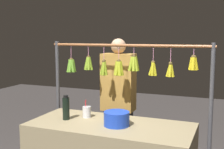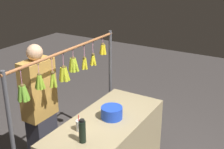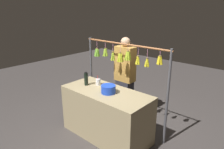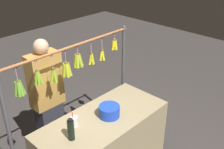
{
  "view_description": "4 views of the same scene",
  "coord_description": "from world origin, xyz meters",
  "views": [
    {
      "loc": [
        -1.1,
        2.66,
        1.77
      ],
      "look_at": [
        -0.02,
        0.0,
        1.39
      ],
      "focal_mm": 47.65,
      "sensor_mm": 36.0,
      "label": 1
    },
    {
      "loc": [
        2.54,
        1.6,
        2.62
      ],
      "look_at": [
        -0.13,
        0.0,
        1.41
      ],
      "focal_mm": 47.71,
      "sensor_mm": 36.0,
      "label": 2
    },
    {
      "loc": [
        -2.34,
        2.47,
        2.32
      ],
      "look_at": [
        -0.14,
        0.0,
        1.23
      ],
      "focal_mm": 33.58,
      "sensor_mm": 36.0,
      "label": 3
    },
    {
      "loc": [
        1.83,
        1.9,
        2.84
      ],
      "look_at": [
        -0.16,
        0.0,
        1.41
      ],
      "focal_mm": 43.85,
      "sensor_mm": 36.0,
      "label": 4
    }
  ],
  "objects": [
    {
      "name": "market_counter",
      "position": [
        0.0,
        0.0,
        0.45
      ],
      "size": [
        1.64,
        0.74,
        0.89
      ],
      "primitive_type": "cube",
      "color": "tan",
      "rests_on": "ground"
    },
    {
      "name": "drink_cup",
      "position": [
        0.33,
        -0.13,
        0.95
      ],
      "size": [
        0.09,
        0.09,
        0.19
      ],
      "color": "silver",
      "rests_on": "market_counter"
    },
    {
      "name": "vendor_person",
      "position": [
        0.22,
        -0.81,
        0.86
      ],
      "size": [
        0.41,
        0.22,
        1.73
      ],
      "color": "#2D2D38",
      "rests_on": "ground"
    },
    {
      "name": "water_bottle",
      "position": [
        0.49,
        0.03,
        1.02
      ],
      "size": [
        0.07,
        0.07,
        0.26
      ],
      "color": "black",
      "rests_on": "market_counter"
    },
    {
      "name": "blue_bucket",
      "position": [
        -0.08,
        0.03,
        0.96
      ],
      "size": [
        0.25,
        0.25,
        0.14
      ],
      "primitive_type": "cylinder",
      "color": "blue",
      "rests_on": "market_counter"
    },
    {
      "name": "display_rack",
      "position": [
        0.03,
        -0.5,
        1.24
      ],
      "size": [
        1.9,
        0.13,
        1.7
      ],
      "color": "#4C4C51",
      "rests_on": "ground"
    }
  ]
}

